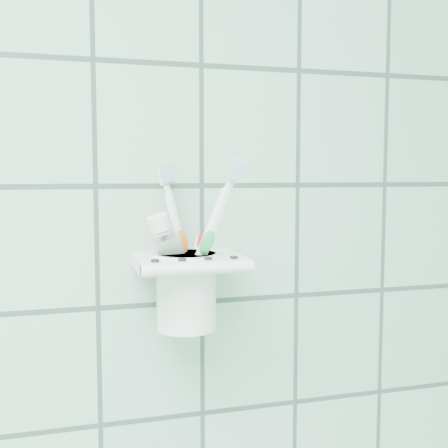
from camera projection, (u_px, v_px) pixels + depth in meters
name	position (u px, v px, depth m)	size (l,w,h in m)	color
holder_bracket	(189.00, 263.00, 0.68)	(0.13, 0.11, 0.04)	white
cup	(186.00, 288.00, 0.69)	(0.08, 0.08, 0.09)	white
toothbrush_pink	(199.00, 242.00, 0.68)	(0.05, 0.04, 0.20)	white
toothbrush_blue	(190.00, 241.00, 0.69)	(0.05, 0.07, 0.19)	white
toothbrush_orange	(174.00, 234.00, 0.68)	(0.07, 0.05, 0.21)	white
toothpaste_tube	(189.00, 255.00, 0.70)	(0.07, 0.04, 0.15)	silver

